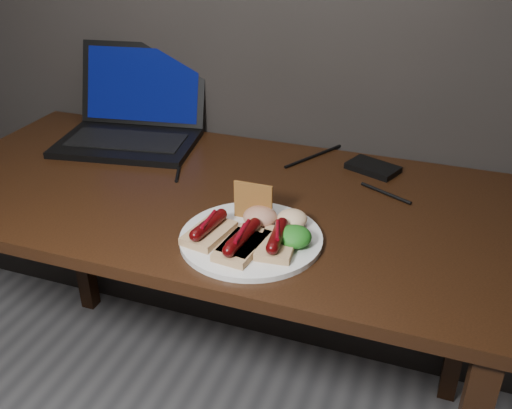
% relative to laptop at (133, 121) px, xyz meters
% --- Properties ---
extents(desk, '(1.40, 0.70, 0.75)m').
position_rel_laptop_xyz_m(desk, '(0.33, -0.23, -0.14)').
color(desk, '#311A0C').
rests_on(desk, ground).
extents(laptop, '(0.43, 0.39, 0.25)m').
position_rel_laptop_xyz_m(laptop, '(0.00, 0.00, 0.00)').
color(laptop, black).
rests_on(laptop, desk).
extents(hard_drive, '(0.15, 0.12, 0.02)m').
position_rel_laptop_xyz_m(hard_drive, '(0.69, 0.02, -0.05)').
color(hard_drive, black).
rests_on(hard_drive, desk).
extents(desk_cables, '(0.94, 0.37, 0.01)m').
position_rel_laptop_xyz_m(desk_cables, '(0.32, -0.07, -0.05)').
color(desk_cables, black).
rests_on(desk_cables, desk).
extents(plate, '(0.35, 0.35, 0.01)m').
position_rel_laptop_xyz_m(plate, '(0.51, -0.41, -0.05)').
color(plate, silver).
rests_on(plate, desk).
extents(bread_sausage_left, '(0.09, 0.13, 0.04)m').
position_rel_laptop_xyz_m(bread_sausage_left, '(0.43, -0.44, -0.03)').
color(bread_sausage_left, '#D5B77D').
rests_on(bread_sausage_left, plate).
extents(bread_sausage_center, '(0.09, 0.12, 0.04)m').
position_rel_laptop_xyz_m(bread_sausage_center, '(0.51, -0.45, -0.03)').
color(bread_sausage_center, '#D5B77D').
rests_on(bread_sausage_center, plate).
extents(bread_sausage_right, '(0.08, 0.12, 0.04)m').
position_rel_laptop_xyz_m(bread_sausage_right, '(0.57, -0.43, -0.03)').
color(bread_sausage_right, '#D5B77D').
rests_on(bread_sausage_right, plate).
extents(bread_sausage_extra, '(0.08, 0.12, 0.04)m').
position_rel_laptop_xyz_m(bread_sausage_extra, '(0.51, -0.47, -0.03)').
color(bread_sausage_extra, '#D5B77D').
rests_on(bread_sausage_extra, plate).
extents(crispbread, '(0.09, 0.01, 0.08)m').
position_rel_laptop_xyz_m(crispbread, '(0.49, -0.34, 0.00)').
color(crispbread, '#AD742F').
rests_on(crispbread, plate).
extents(salad_greens, '(0.07, 0.07, 0.04)m').
position_rel_laptop_xyz_m(salad_greens, '(0.60, -0.41, -0.02)').
color(salad_greens, '#195110').
rests_on(salad_greens, plate).
extents(salsa_mound, '(0.07, 0.07, 0.04)m').
position_rel_laptop_xyz_m(salsa_mound, '(0.51, -0.36, -0.02)').
color(salsa_mound, maroon).
rests_on(salsa_mound, plate).
extents(coleslaw_mound, '(0.06, 0.06, 0.04)m').
position_rel_laptop_xyz_m(coleslaw_mound, '(0.58, -0.34, -0.02)').
color(coleslaw_mound, beige).
rests_on(coleslaw_mound, plate).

